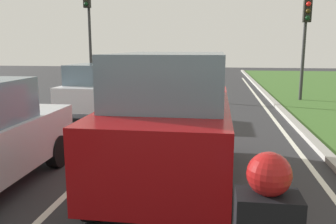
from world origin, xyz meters
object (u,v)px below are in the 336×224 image
object	(u,v)px
car_suv_ahead	(172,118)
traffic_light_overhead_left	(88,21)
car_hatchback_far	(96,89)
traffic_light_near_right	(306,30)

from	to	relation	value
car_suv_ahead	traffic_light_overhead_left	distance (m)	12.80
car_hatchback_far	traffic_light_overhead_left	distance (m)	6.11
traffic_light_near_right	car_hatchback_far	bearing A→B (deg)	-153.85
traffic_light_near_right	traffic_light_overhead_left	size ratio (longest dim) A/B	0.87
car_suv_ahead	traffic_light_near_right	distance (m)	11.20
car_suv_ahead	traffic_light_near_right	xyz separation A→B (m)	(4.42, 10.10, 1.94)
car_suv_ahead	traffic_light_near_right	world-z (taller)	traffic_light_near_right
car_suv_ahead	traffic_light_overhead_left	bearing A→B (deg)	116.98
traffic_light_near_right	traffic_light_overhead_left	distance (m)	10.17
car_hatchback_far	traffic_light_near_right	size ratio (longest dim) A/B	0.80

